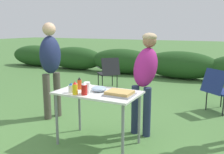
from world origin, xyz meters
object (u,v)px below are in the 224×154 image
Objects in this scene: folding_table at (98,97)px; standing_person_in_navy_coat at (51,62)px; camp_chair_near_hedge at (219,88)px; mixing_bowl at (99,89)px; food_tray at (120,93)px; camp_chair_green_behind_table at (109,71)px; mayo_bottle at (71,88)px; hot_sauce_bottle at (79,83)px; plate_stack at (84,86)px; mustard_bottle at (75,88)px; paper_cup_stack at (87,88)px; standing_person_in_gray_fleece at (145,72)px; ketchup_bottle at (84,89)px.

folding_table is 0.66× the size of standing_person_in_navy_coat.
mixing_bowl is at bearing -84.38° from camp_chair_near_hedge.
camp_chair_near_hedge reaches higher than food_tray.
camp_chair_green_behind_table is at bearing 115.15° from folding_table.
mayo_bottle is (-0.28, -0.23, 0.03)m from mixing_bowl.
mixing_bowl reaches higher than food_tray.
mayo_bottle reaches higher than camp_chair_green_behind_table.
hot_sauce_bottle is at bearing -114.83° from camp_chair_green_behind_table.
hot_sauce_bottle is at bearing -78.73° from plate_stack.
plate_stack is 1.25× the size of hot_sauce_bottle.
hot_sauce_bottle reaches higher than mayo_bottle.
plate_stack is 1.60× the size of mayo_bottle.
mustard_bottle is at bearing -84.54° from camp_chair_near_hedge.
mustard_bottle is at bearing -110.40° from standing_person_in_navy_coat.
paper_cup_stack is 0.10× the size of standing_person_in_gray_fleece.
ketchup_bottle is (0.21, -0.01, 0.02)m from mayo_bottle.
standing_person_in_navy_coat is (-0.96, 0.73, 0.19)m from mayo_bottle.
camp_chair_near_hedge reaches higher than folding_table.
folding_table is 0.11m from mixing_bowl.
standing_person_in_navy_coat is (-0.95, 0.53, 0.18)m from hot_sauce_bottle.
camp_chair_green_behind_table reaches higher than food_tray.
paper_cup_stack is 0.16m from mustard_bottle.
food_tray is 2.08× the size of mustard_bottle.
food_tray is at bearing -93.56° from standing_person_in_navy_coat.
mustard_bottle is (-0.19, -0.25, 0.16)m from folding_table.
mayo_bottle is (-0.62, -0.17, 0.04)m from food_tray.
mayo_bottle reaches higher than plate_stack.
ketchup_bottle is 2.80m from camp_chair_near_hedge.
mustard_bottle is (0.15, -0.43, 0.07)m from plate_stack.
food_tray is 2.15× the size of ketchup_bottle.
mixing_bowl is at bearing 63.06° from paper_cup_stack.
standing_person_in_navy_coat is 2.40m from camp_chair_green_behind_table.
plate_stack is at bearing 123.27° from ketchup_bottle.
mustard_bottle reaches higher than paper_cup_stack.
standing_person_in_navy_coat is (-1.06, 0.79, 0.17)m from mustard_bottle.
standing_person_in_gray_fleece is (0.50, 0.79, 0.12)m from paper_cup_stack.
standing_person_in_gray_fleece is 2.88m from camp_chair_green_behind_table.
hot_sauce_bottle is at bearing 135.13° from ketchup_bottle.
mayo_bottle reaches higher than camp_chair_near_hedge.
paper_cup_stack is at bearing -84.01° from camp_chair_near_hedge.
standing_person_in_navy_coat is at bearing 157.79° from mixing_bowl.
food_tray is 0.57m from mustard_bottle.
mayo_bottle is at bearing 151.11° from mustard_bottle.
hot_sauce_bottle is at bearing 146.44° from paper_cup_stack.
hot_sauce_bottle is at bearing -102.81° from standing_person_in_navy_coat.
hot_sauce_bottle is 3.07m from camp_chair_green_behind_table.
plate_stack is at bearing 128.69° from paper_cup_stack.
camp_chair_near_hedge is at bearing 57.90° from folding_table.
standing_person_in_navy_coat is (-1.17, 0.75, 0.18)m from ketchup_bottle.
camp_chair_near_hedge reaches higher than plate_stack.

